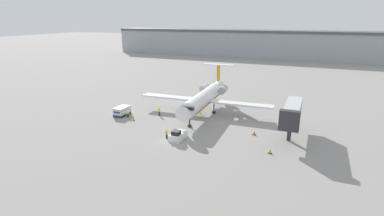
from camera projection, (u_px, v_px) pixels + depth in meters
The scene contains 12 objects.
ground_plane at pixel (173, 141), 51.49m from camera, with size 600.00×600.00×0.00m, color gray.
terminal_building at pixel (275, 44), 155.24m from camera, with size 180.00×16.80×13.94m.
airplane_main at pixel (205, 97), 65.37m from camera, with size 29.75×24.66×9.32m.
pushback_tug at pixel (178, 135), 52.02m from camera, with size 1.92×3.81×1.82m.
luggage_cart at pixel (122, 111), 64.66m from camera, with size 2.16×3.70×1.87m.
worker_near_tug at pixel (167, 134), 52.16m from camera, with size 0.40×0.24×1.63m.
worker_by_wing at pixel (159, 111), 64.46m from camera, with size 0.40×0.25×1.80m.
worker_on_apron at pixel (128, 113), 63.32m from camera, with size 0.40×0.24×1.64m.
traffic_cone_left at pixel (133, 119), 61.54m from camera, with size 0.55×0.55×0.71m.
traffic_cone_right at pixel (254, 133), 53.97m from camera, with size 0.64×0.64×0.77m.
traffic_cone_mid at pixel (270, 151), 46.60m from camera, with size 0.57×0.57×0.72m.
jet_bridge at pixel (292, 112), 52.31m from camera, with size 3.20×11.92×6.19m.
Camera 1 is at (21.47, -42.62, 20.38)m, focal length 28.00 mm.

